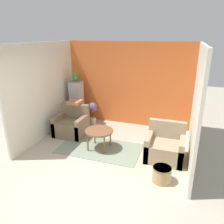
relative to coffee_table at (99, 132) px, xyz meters
The scene contains 13 objects.
ground_plane 1.33m from the coffee_table, 79.55° to the right, with size 20.00×20.00×0.00m, color #B2A893.
wall_back_accent 2.14m from the coffee_table, 83.44° to the left, with size 4.08×0.06×2.64m.
wall_left 2.01m from the coffee_table, 168.79° to the left, with size 0.06×3.14×2.64m.
wall_right 2.42m from the coffee_table, ahead, with size 0.06×3.14×2.64m.
area_rug 0.47m from the coffee_table, behind, with size 2.13×1.18×0.01m.
coffee_table is the anchor object (origin of this frame).
armchair_left 1.24m from the coffee_table, 153.96° to the left, with size 0.87×0.76×0.88m.
armchair_right 1.66m from the coffee_table, ahead, with size 0.87×0.76×0.88m.
birdcage 2.04m from the coffee_table, 133.35° to the left, with size 0.51×0.51×1.42m.
parrot 2.30m from the coffee_table, 133.30° to the left, with size 0.13×0.24×0.29m.
potted_plant 1.71m from the coffee_table, 119.65° to the left, with size 0.35×0.32×0.74m.
wicker_basket 1.92m from the coffee_table, 26.36° to the right, with size 0.39×0.39×0.32m.
throw_pillow 1.44m from the coffee_table, 143.71° to the left, with size 0.38×0.38×0.10m.
Camera 1 is at (1.73, -3.47, 2.82)m, focal length 35.00 mm.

